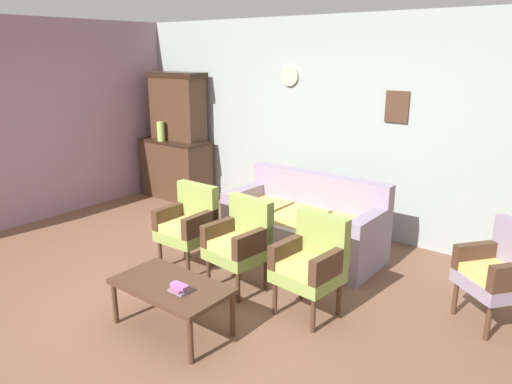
{
  "coord_description": "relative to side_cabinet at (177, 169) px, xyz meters",
  "views": [
    {
      "loc": [
        3.05,
        -2.81,
        2.27
      ],
      "look_at": [
        0.09,
        0.98,
        0.85
      ],
      "focal_mm": 33.64,
      "sensor_mm": 36.0,
      "label": 1
    }
  ],
  "objects": [
    {
      "name": "armchair_row_middle",
      "position": [
        2.77,
        -1.74,
        0.03
      ],
      "size": [
        0.57,
        0.54,
        0.9
      ],
      "color": "#849947",
      "rests_on": "ground"
    },
    {
      "name": "cabinet_upper_hutch",
      "position": [
        0.0,
        0.08,
        0.98
      ],
      "size": [
        0.99,
        0.38,
        1.03
      ],
      "color": "#472D1E",
      "rests_on": "side_cabinet"
    },
    {
      "name": "side_cabinet",
      "position": [
        0.0,
        0.0,
        0.0
      ],
      "size": [
        1.16,
        0.55,
        0.93
      ],
      "color": "#472D1E",
      "rests_on": "ground"
    },
    {
      "name": "coffee_table",
      "position": [
        2.8,
        -2.67,
        -0.09
      ],
      "size": [
        1.0,
        0.56,
        0.42
      ],
      "color": "#472D1E",
      "rests_on": "ground"
    },
    {
      "name": "wall_left_side",
      "position": [
        -0.72,
        -2.25,
        0.88
      ],
      "size": [
        0.06,
        5.2,
        2.7
      ],
      "primitive_type": "cube",
      "color": "gray",
      "rests_on": "ground"
    },
    {
      "name": "wingback_chair_by_fireplace",
      "position": [
        4.92,
        -0.89,
        0.03
      ],
      "size": [
        0.71,
        0.71,
        0.9
      ],
      "color": "gray",
      "rests_on": "ground"
    },
    {
      "name": "armchair_near_couch_end",
      "position": [
        3.57,
        -1.73,
        0.03
      ],
      "size": [
        0.56,
        0.53,
        0.9
      ],
      "color": "#849947",
      "rests_on": "ground"
    },
    {
      "name": "wall_back_with_decor",
      "position": [
        2.51,
        0.38,
        0.89
      ],
      "size": [
        6.4,
        0.09,
        2.7
      ],
      "color": "#939E99",
      "rests_on": "ground"
    },
    {
      "name": "book_stack_on_table",
      "position": [
        2.96,
        -2.73,
        -0.01
      ],
      "size": [
        0.17,
        0.1,
        0.07
      ],
      "color": "gray",
      "rests_on": "coffee_table"
    },
    {
      "name": "ground_plane",
      "position": [
        2.51,
        -2.25,
        -0.47
      ],
      "size": [
        7.68,
        7.68,
        0.0
      ],
      "primitive_type": "plane",
      "color": "brown"
    },
    {
      "name": "floral_couch",
      "position": [
        2.81,
        -0.62,
        -0.14
      ],
      "size": [
        1.8,
        0.8,
        0.9
      ],
      "color": "gray",
      "rests_on": "ground"
    },
    {
      "name": "vase_on_cabinet",
      "position": [
        -0.12,
        -0.18,
        0.61
      ],
      "size": [
        0.12,
        0.12,
        0.3
      ],
      "primitive_type": "cylinder",
      "color": "#A1C461",
      "rests_on": "side_cabinet"
    },
    {
      "name": "armchair_near_cabinet",
      "position": [
        2.02,
        -1.7,
        0.03
      ],
      "size": [
        0.53,
        0.5,
        0.9
      ],
      "color": "#849947",
      "rests_on": "ground"
    }
  ]
}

